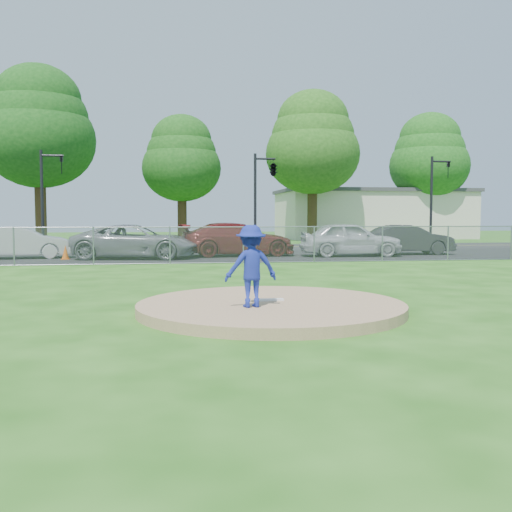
{
  "coord_description": "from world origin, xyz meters",
  "views": [
    {
      "loc": [
        -2.02,
        -11.26,
        1.94
      ],
      "look_at": [
        0.0,
        2.0,
        1.0
      ],
      "focal_mm": 40.0,
      "sensor_mm": 36.0,
      "label": 1
    }
  ],
  "objects_px": {
    "traffic_signal_left": "(46,191)",
    "parked_car_gray": "(135,242)",
    "traffic_signal_center": "(271,171)",
    "pitcher": "(251,266)",
    "tree_left": "(39,126)",
    "tree_center": "(182,158)",
    "parked_car_white": "(21,243)",
    "tree_right": "(313,142)",
    "parked_car_darkred": "(238,239)",
    "parked_car_charcoal": "(407,240)",
    "tree_far_right": "(429,156)",
    "traffic_cone": "(65,252)",
    "commercial_building": "(371,214)",
    "traffic_signal_right": "(435,193)",
    "parked_car_pearl": "(351,239)"
  },
  "relations": [
    {
      "from": "traffic_signal_left",
      "to": "parked_car_gray",
      "type": "height_order",
      "value": "traffic_signal_left"
    },
    {
      "from": "traffic_signal_center",
      "to": "pitcher",
      "type": "bearing_deg",
      "value": -101.17
    },
    {
      "from": "tree_left",
      "to": "tree_center",
      "type": "bearing_deg",
      "value": 16.7
    },
    {
      "from": "parked_car_gray",
      "to": "tree_center",
      "type": "bearing_deg",
      "value": 1.04
    },
    {
      "from": "parked_car_gray",
      "to": "parked_car_white",
      "type": "bearing_deg",
      "value": 89.44
    },
    {
      "from": "tree_right",
      "to": "parked_car_darkred",
      "type": "distance_m",
      "value": 18.87
    },
    {
      "from": "parked_car_charcoal",
      "to": "traffic_signal_left",
      "type": "bearing_deg",
      "value": 74.2
    },
    {
      "from": "tree_left",
      "to": "tree_far_right",
      "type": "distance_m",
      "value": 31.28
    },
    {
      "from": "parked_car_charcoal",
      "to": "parked_car_white",
      "type": "bearing_deg",
      "value": 91.79
    },
    {
      "from": "parked_car_darkred",
      "to": "traffic_cone",
      "type": "bearing_deg",
      "value": 93.33
    },
    {
      "from": "tree_right",
      "to": "tree_far_right",
      "type": "xyz_separation_m",
      "value": [
        11.0,
        3.0,
        -0.59
      ]
    },
    {
      "from": "parked_car_gray",
      "to": "parked_car_darkred",
      "type": "height_order",
      "value": "parked_car_darkred"
    },
    {
      "from": "tree_center",
      "to": "pitcher",
      "type": "xyz_separation_m",
      "value": [
        0.52,
        -34.54,
        -5.48
      ]
    },
    {
      "from": "traffic_cone",
      "to": "parked_car_white",
      "type": "relative_size",
      "value": 0.15
    },
    {
      "from": "commercial_building",
      "to": "traffic_signal_right",
      "type": "relative_size",
      "value": 2.93
    },
    {
      "from": "tree_center",
      "to": "traffic_cone",
      "type": "height_order",
      "value": "tree_center"
    },
    {
      "from": "pitcher",
      "to": "tree_center",
      "type": "bearing_deg",
      "value": -97.09
    },
    {
      "from": "traffic_signal_right",
      "to": "parked_car_pearl",
      "type": "bearing_deg",
      "value": -138.36
    },
    {
      "from": "parked_car_white",
      "to": "parked_car_darkred",
      "type": "height_order",
      "value": "parked_car_darkred"
    },
    {
      "from": "tree_left",
      "to": "tree_right",
      "type": "relative_size",
      "value": 1.08
    },
    {
      "from": "tree_left",
      "to": "parked_car_charcoal",
      "type": "xyz_separation_m",
      "value": [
        20.92,
        -14.91,
        -7.49
      ]
    },
    {
      "from": "traffic_signal_right",
      "to": "parked_car_charcoal",
      "type": "height_order",
      "value": "traffic_signal_right"
    },
    {
      "from": "tree_right",
      "to": "traffic_signal_center",
      "type": "bearing_deg",
      "value": -116.71
    },
    {
      "from": "tree_right",
      "to": "parked_car_gray",
      "type": "height_order",
      "value": "tree_right"
    },
    {
      "from": "tree_left",
      "to": "tree_center",
      "type": "height_order",
      "value": "tree_left"
    },
    {
      "from": "traffic_signal_right",
      "to": "parked_car_charcoal",
      "type": "bearing_deg",
      "value": -126.13
    },
    {
      "from": "pitcher",
      "to": "traffic_signal_right",
      "type": "bearing_deg",
      "value": -131.1
    },
    {
      "from": "parked_car_white",
      "to": "parked_car_gray",
      "type": "distance_m",
      "value": 5.25
    },
    {
      "from": "traffic_signal_right",
      "to": "parked_car_pearl",
      "type": "height_order",
      "value": "traffic_signal_right"
    },
    {
      "from": "traffic_cone",
      "to": "traffic_signal_right",
      "type": "bearing_deg",
      "value": 18.25
    },
    {
      "from": "tree_far_right",
      "to": "parked_car_darkred",
      "type": "relative_size",
      "value": 1.93
    },
    {
      "from": "pitcher",
      "to": "parked_car_charcoal",
      "type": "height_order",
      "value": "pitcher"
    },
    {
      "from": "traffic_signal_right",
      "to": "traffic_signal_center",
      "type": "bearing_deg",
      "value": -180.0
    },
    {
      "from": "pitcher",
      "to": "parked_car_white",
      "type": "bearing_deg",
      "value": -71.54
    },
    {
      "from": "traffic_cone",
      "to": "parked_car_charcoal",
      "type": "bearing_deg",
      "value": 3.34
    },
    {
      "from": "tree_right",
      "to": "pitcher",
      "type": "xyz_separation_m",
      "value": [
        -9.48,
        -32.54,
        -6.66
      ]
    },
    {
      "from": "tree_left",
      "to": "traffic_signal_left",
      "type": "relative_size",
      "value": 2.24
    },
    {
      "from": "traffic_signal_left",
      "to": "parked_car_gray",
      "type": "xyz_separation_m",
      "value": [
        5.21,
        -6.78,
        -2.58
      ]
    },
    {
      "from": "parked_car_pearl",
      "to": "parked_car_gray",
      "type": "bearing_deg",
      "value": 94.96
    },
    {
      "from": "tree_right",
      "to": "traffic_signal_left",
      "type": "distance_m",
      "value": 20.83
    },
    {
      "from": "traffic_cone",
      "to": "parked_car_gray",
      "type": "height_order",
      "value": "parked_car_gray"
    },
    {
      "from": "parked_car_darkred",
      "to": "tree_right",
      "type": "bearing_deg",
      "value": -30.56
    },
    {
      "from": "tree_right",
      "to": "parked_car_gray",
      "type": "relative_size",
      "value": 2.08
    },
    {
      "from": "commercial_building",
      "to": "traffic_signal_right",
      "type": "height_order",
      "value": "traffic_signal_right"
    },
    {
      "from": "tree_left",
      "to": "parked_car_white",
      "type": "bearing_deg",
      "value": -81.37
    },
    {
      "from": "commercial_building",
      "to": "traffic_signal_right",
      "type": "distance_m",
      "value": 16.14
    },
    {
      "from": "traffic_signal_left",
      "to": "parked_car_charcoal",
      "type": "relative_size",
      "value": 1.24
    },
    {
      "from": "traffic_signal_right",
      "to": "parked_car_darkred",
      "type": "distance_m",
      "value": 14.44
    },
    {
      "from": "traffic_cone",
      "to": "traffic_signal_left",
      "type": "bearing_deg",
      "value": 107.3
    },
    {
      "from": "pitcher",
      "to": "traffic_signal_center",
      "type": "bearing_deg",
      "value": -109.12
    }
  ]
}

